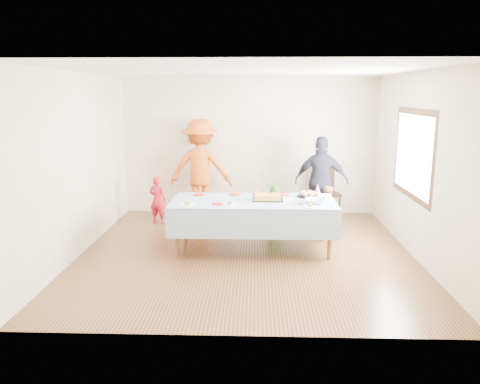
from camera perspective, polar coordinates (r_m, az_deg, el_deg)
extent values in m
plane|color=#482414|center=(7.20, 0.76, -7.41)|extent=(5.00, 5.00, 0.00)
cube|color=beige|center=(9.35, 1.11, 5.60)|extent=(5.00, 0.04, 2.70)
cube|color=beige|center=(4.42, 0.12, -1.65)|extent=(5.00, 0.04, 2.70)
cube|color=beige|center=(7.36, -19.10, 3.19)|extent=(0.04, 5.00, 2.70)
cube|color=beige|center=(7.26, 20.94, 2.96)|extent=(0.04, 5.00, 2.70)
cube|color=white|center=(6.80, 0.82, 14.59)|extent=(5.00, 5.00, 0.04)
cube|color=#472B16|center=(7.42, 20.31, 4.35)|extent=(0.03, 1.75, 1.35)
cylinder|color=brown|center=(6.95, -7.75, -5.07)|extent=(0.06, 0.06, 0.73)
cylinder|color=brown|center=(6.94, 10.88, -5.21)|extent=(0.06, 0.06, 0.73)
cylinder|color=brown|center=(7.75, -6.72, -3.25)|extent=(0.06, 0.06, 0.73)
cylinder|color=brown|center=(7.74, 9.94, -3.38)|extent=(0.06, 0.06, 0.73)
cube|color=brown|center=(7.16, 1.60, -1.27)|extent=(2.40, 1.00, 0.04)
cube|color=white|center=(7.15, 1.60, -1.07)|extent=(2.50, 1.10, 0.01)
cube|color=black|center=(7.20, 3.39, -0.91)|extent=(0.46, 0.35, 0.01)
cube|color=#EAD159|center=(7.19, 3.40, -0.64)|extent=(0.39, 0.29, 0.06)
cube|color=#AC6C27|center=(7.18, 3.40, -0.37)|extent=(0.39, 0.29, 0.01)
cylinder|color=black|center=(7.47, 8.20, -0.53)|extent=(0.33, 0.33, 0.02)
sphere|color=tan|center=(7.47, 8.87, -0.17)|extent=(0.08, 0.08, 0.08)
sphere|color=tan|center=(7.53, 8.48, -0.04)|extent=(0.08, 0.08, 0.08)
sphere|color=tan|center=(7.52, 7.83, -0.04)|extent=(0.08, 0.08, 0.08)
sphere|color=tan|center=(7.45, 7.55, -0.16)|extent=(0.08, 0.08, 0.08)
sphere|color=tan|center=(7.38, 7.94, -0.28)|extent=(0.08, 0.08, 0.08)
sphere|color=tan|center=(7.39, 8.61, -0.29)|extent=(0.08, 0.08, 0.08)
sphere|color=tan|center=(7.46, 8.21, -0.16)|extent=(0.08, 0.08, 0.08)
imported|color=silver|center=(7.03, 9.12, -1.11)|extent=(0.30, 0.30, 0.07)
cone|color=white|center=(7.60, 9.43, 0.32)|extent=(0.11, 0.11, 0.19)
cylinder|color=red|center=(7.54, -5.10, -0.35)|extent=(0.19, 0.19, 0.01)
cylinder|color=red|center=(7.55, -0.59, -0.29)|extent=(0.19, 0.19, 0.01)
cylinder|color=red|center=(7.55, 2.09, -0.29)|extent=(0.17, 0.17, 0.01)
cylinder|color=red|center=(7.53, 5.30, -0.36)|extent=(0.19, 0.19, 0.01)
cylinder|color=red|center=(6.92, -2.76, -1.45)|extent=(0.17, 0.17, 0.01)
cylinder|color=white|center=(6.88, -6.50, -1.59)|extent=(0.24, 0.24, 0.01)
cylinder|color=white|center=(6.84, -1.27, -1.58)|extent=(0.20, 0.20, 0.01)
cylinder|color=white|center=(6.81, 8.52, -1.78)|extent=(0.21, 0.21, 0.01)
cylinder|color=black|center=(8.98, 9.75, -2.11)|extent=(0.04, 0.04, 0.46)
cylinder|color=black|center=(9.12, 12.03, -1.97)|extent=(0.04, 0.04, 0.46)
cylinder|color=black|center=(9.33, 8.90, -1.54)|extent=(0.04, 0.04, 0.46)
cylinder|color=black|center=(9.47, 11.11, -1.42)|extent=(0.04, 0.04, 0.46)
cube|color=black|center=(9.16, 10.51, -0.22)|extent=(0.54, 0.54, 0.05)
cube|color=black|center=(9.30, 10.11, 1.80)|extent=(0.45, 0.15, 0.54)
imported|color=red|center=(8.79, -10.01, -0.94)|extent=(0.37, 0.29, 0.90)
imported|color=#226629|center=(8.35, 4.27, -1.83)|extent=(0.42, 0.30, 0.80)
imported|color=tan|center=(8.28, 10.49, -2.04)|extent=(0.48, 0.42, 0.82)
imported|color=#CE5919|center=(9.17, -4.81, 2.91)|extent=(1.28, 0.79, 1.90)
imported|color=#2B2A3A|center=(8.61, 9.88, 1.30)|extent=(1.01, 0.55, 1.64)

